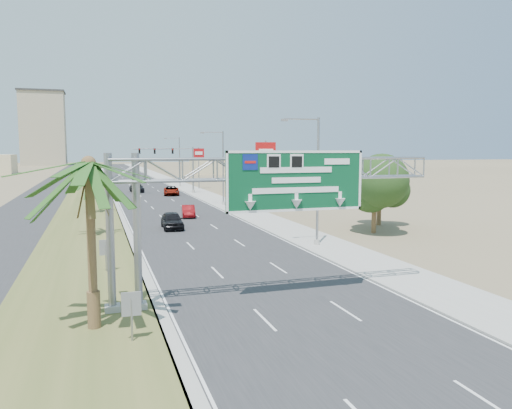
{
  "coord_description": "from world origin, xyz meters",
  "views": [
    {
      "loc": [
        -8.97,
        -13.32,
        7.54
      ],
      "look_at": [
        0.36,
        15.53,
        4.2
      ],
      "focal_mm": 35.0,
      "sensor_mm": 36.0,
      "label": 1
    }
  ],
  "objects_px": {
    "palm_near": "(89,165)",
    "signal_mast": "(181,165)",
    "pole_sign_red_near": "(266,156)",
    "pole_sign_blue": "(267,165)",
    "sign_gantry": "(264,180)",
    "car_left_lane": "(172,220)",
    "car_right_lane": "(171,191)",
    "car_far": "(137,188)",
    "car_mid_lane": "(188,211)",
    "pole_sign_red_far": "(199,156)",
    "store_building": "(286,182)"
  },
  "relations": [
    {
      "from": "palm_near",
      "to": "signal_mast",
      "type": "xyz_separation_m",
      "value": [
        14.37,
        63.97,
        -2.08
      ]
    },
    {
      "from": "pole_sign_red_near",
      "to": "pole_sign_blue",
      "type": "relative_size",
      "value": 1.13
    },
    {
      "from": "sign_gantry",
      "to": "pole_sign_red_near",
      "type": "height_order",
      "value": "pole_sign_red_near"
    },
    {
      "from": "car_left_lane",
      "to": "car_right_lane",
      "type": "xyz_separation_m",
      "value": [
        5.12,
        35.39,
        -0.06
      ]
    },
    {
      "from": "pole_sign_blue",
      "to": "pole_sign_red_near",
      "type": "bearing_deg",
      "value": -110.62
    },
    {
      "from": "car_far",
      "to": "pole_sign_blue",
      "type": "relative_size",
      "value": 0.7
    },
    {
      "from": "car_left_lane",
      "to": "pole_sign_red_near",
      "type": "height_order",
      "value": "pole_sign_red_near"
    },
    {
      "from": "sign_gantry",
      "to": "pole_sign_red_near",
      "type": "xyz_separation_m",
      "value": [
        11.29,
        32.44,
        0.68
      ]
    },
    {
      "from": "car_far",
      "to": "car_mid_lane",
      "type": "bearing_deg",
      "value": -88.12
    },
    {
      "from": "signal_mast",
      "to": "car_right_lane",
      "type": "xyz_separation_m",
      "value": [
        -2.14,
        -2.53,
        -4.11
      ]
    },
    {
      "from": "sign_gantry",
      "to": "pole_sign_red_far",
      "type": "distance_m",
      "value": 72.12
    },
    {
      "from": "sign_gantry",
      "to": "store_building",
      "type": "distance_m",
      "value": 60.77
    },
    {
      "from": "car_right_lane",
      "to": "pole_sign_red_far",
      "type": "height_order",
      "value": "pole_sign_red_far"
    },
    {
      "from": "car_left_lane",
      "to": "pole_sign_blue",
      "type": "bearing_deg",
      "value": 44.09
    },
    {
      "from": "car_far",
      "to": "pole_sign_red_near",
      "type": "relative_size",
      "value": 0.62
    },
    {
      "from": "sign_gantry",
      "to": "car_far",
      "type": "distance_m",
      "value": 67.51
    },
    {
      "from": "car_left_lane",
      "to": "car_mid_lane",
      "type": "distance_m",
      "value": 8.31
    },
    {
      "from": "car_far",
      "to": "pole_sign_blue",
      "type": "xyz_separation_m",
      "value": [
        13.78,
        -30.68,
        4.86
      ]
    },
    {
      "from": "sign_gantry",
      "to": "car_left_lane",
      "type": "xyz_separation_m",
      "value": [
        -1.03,
        24.13,
        -5.25
      ]
    },
    {
      "from": "sign_gantry",
      "to": "store_building",
      "type": "xyz_separation_m",
      "value": [
        23.06,
        56.07,
        -4.06
      ]
    },
    {
      "from": "store_building",
      "to": "palm_near",
      "type": "bearing_deg",
      "value": -118.28
    },
    {
      "from": "signal_mast",
      "to": "car_left_lane",
      "type": "height_order",
      "value": "signal_mast"
    },
    {
      "from": "signal_mast",
      "to": "pole_sign_red_far",
      "type": "height_order",
      "value": "signal_mast"
    },
    {
      "from": "car_right_lane",
      "to": "store_building",
      "type": "bearing_deg",
      "value": -2.95
    },
    {
      "from": "pole_sign_blue",
      "to": "car_right_lane",
      "type": "bearing_deg",
      "value": 110.96
    },
    {
      "from": "car_far",
      "to": "pole_sign_blue",
      "type": "distance_m",
      "value": 33.98
    },
    {
      "from": "sign_gantry",
      "to": "store_building",
      "type": "relative_size",
      "value": 0.93
    },
    {
      "from": "palm_near",
      "to": "car_right_lane",
      "type": "relative_size",
      "value": 1.56
    },
    {
      "from": "pole_sign_red_far",
      "to": "car_far",
      "type": "bearing_deg",
      "value": -161.77
    },
    {
      "from": "car_far",
      "to": "pole_sign_red_far",
      "type": "relative_size",
      "value": 0.67
    },
    {
      "from": "palm_near",
      "to": "car_right_lane",
      "type": "bearing_deg",
      "value": 78.74
    },
    {
      "from": "palm_near",
      "to": "pole_sign_red_far",
      "type": "height_order",
      "value": "palm_near"
    },
    {
      "from": "car_right_lane",
      "to": "signal_mast",
      "type": "bearing_deg",
      "value": 57.05
    },
    {
      "from": "palm_near",
      "to": "car_far",
      "type": "bearing_deg",
      "value": 84.04
    },
    {
      "from": "signal_mast",
      "to": "pole_sign_blue",
      "type": "height_order",
      "value": "signal_mast"
    },
    {
      "from": "store_building",
      "to": "car_left_lane",
      "type": "distance_m",
      "value": 40.02
    },
    {
      "from": "signal_mast",
      "to": "car_far",
      "type": "height_order",
      "value": "signal_mast"
    },
    {
      "from": "store_building",
      "to": "pole_sign_red_near",
      "type": "bearing_deg",
      "value": -116.48
    },
    {
      "from": "signal_mast",
      "to": "pole_sign_red_far",
      "type": "xyz_separation_m",
      "value": [
        4.88,
        9.21,
        1.43
      ]
    },
    {
      "from": "car_right_lane",
      "to": "pole_sign_red_near",
      "type": "height_order",
      "value": "pole_sign_red_near"
    },
    {
      "from": "car_far",
      "to": "store_building",
      "type": "bearing_deg",
      "value": -27.82
    },
    {
      "from": "palm_near",
      "to": "pole_sign_red_far",
      "type": "xyz_separation_m",
      "value": [
        19.25,
        73.19,
        -0.65
      ]
    },
    {
      "from": "palm_near",
      "to": "car_left_lane",
      "type": "distance_m",
      "value": 27.7
    },
    {
      "from": "sign_gantry",
      "to": "car_right_lane",
      "type": "relative_size",
      "value": 3.13
    },
    {
      "from": "car_left_lane",
      "to": "pole_sign_blue",
      "type": "height_order",
      "value": "pole_sign_blue"
    },
    {
      "from": "signal_mast",
      "to": "car_right_lane",
      "type": "bearing_deg",
      "value": -130.3
    },
    {
      "from": "store_building",
      "to": "pole_sign_blue",
      "type": "height_order",
      "value": "pole_sign_blue"
    },
    {
      "from": "palm_near",
      "to": "signal_mast",
      "type": "relative_size",
      "value": 0.81
    },
    {
      "from": "signal_mast",
      "to": "car_right_lane",
      "type": "distance_m",
      "value": 5.28
    },
    {
      "from": "store_building",
      "to": "pole_sign_red_near",
      "type": "height_order",
      "value": "pole_sign_red_near"
    }
  ]
}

